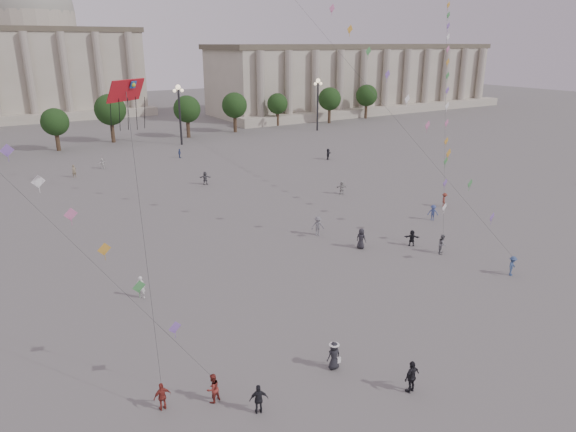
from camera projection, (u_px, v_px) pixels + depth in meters
ground at (372, 367)px, 29.42m from camera, size 360.00×360.00×0.00m
hall_east at (358, 78)px, 139.70m from camera, size 84.00×26.22×17.20m
hall_central at (36, 57)px, 128.83m from camera, size 48.30×34.30×35.50m
tree_row at (83, 116)px, 90.45m from camera, size 137.12×5.12×8.00m
lamp_post_mid_east at (179, 104)px, 90.87m from camera, size 2.00×0.90×10.65m
lamp_post_far_east at (318, 95)px, 105.85m from camera, size 2.00×0.90×10.65m
person_crowd_0 at (180, 153)px, 82.34m from camera, size 0.86×0.89×1.49m
person_crowd_3 at (412, 238)px, 46.69m from camera, size 1.37×1.24×1.52m
person_crowd_4 at (102, 163)px, 75.35m from camera, size 1.49×0.93×1.54m
person_crowd_6 at (318, 226)px, 49.19m from camera, size 1.42×1.16×1.91m
person_crowd_7 at (342, 188)px, 62.66m from camera, size 1.58×0.96×1.62m
person_crowd_8 at (444, 200)px, 57.78m from camera, size 1.17×1.16×1.62m
person_crowd_9 at (328, 154)px, 81.21m from camera, size 1.62×1.34×1.74m
person_crowd_12 at (205, 178)px, 66.85m from camera, size 1.68×1.12×1.74m
person_crowd_13 at (141, 287)px, 37.13m from camera, size 0.74×0.73×1.72m
person_crowd_14 at (433, 213)px, 53.43m from camera, size 1.20×1.20×1.67m
person_crowd_19 at (361, 239)px, 46.06m from camera, size 0.92×1.09×1.89m
person_crowd_20 at (74, 171)px, 70.41m from camera, size 0.75×0.61×1.77m
tourist_0 at (162, 396)px, 25.80m from camera, size 0.91×0.39×1.54m
tourist_1 at (259, 399)px, 25.54m from camera, size 1.02×0.68×1.62m
tourist_4 at (412, 377)px, 27.07m from camera, size 1.14×0.59×1.86m
kite_flyer_0 at (213, 388)px, 26.35m from camera, size 0.93×0.81×1.62m
kite_flyer_1 at (512, 266)px, 40.73m from camera, size 1.19×0.92×1.63m
kite_flyer_2 at (442, 244)px, 45.01m from camera, size 1.07×1.02×1.74m
hat_person at (334, 355)px, 29.02m from camera, size 0.84×0.60×1.69m
dragon_kite at (128, 107)px, 24.21m from camera, size 2.11×2.48×14.64m
kite_train_east at (448, 10)px, 63.56m from camera, size 36.77×36.12×63.84m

